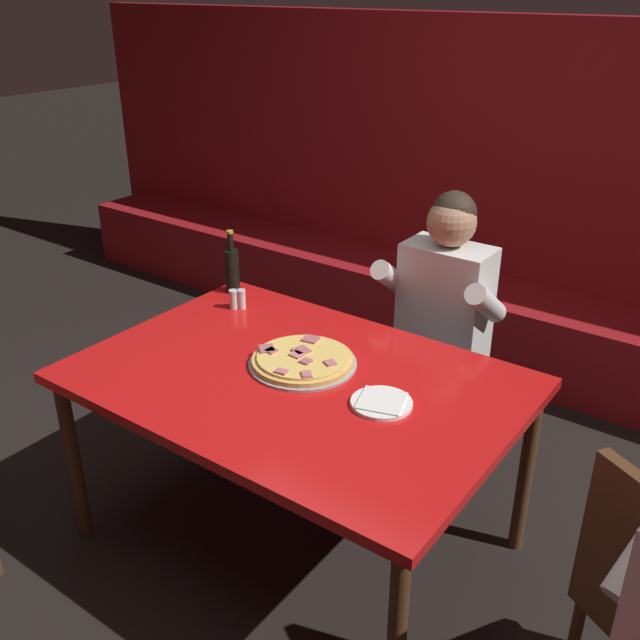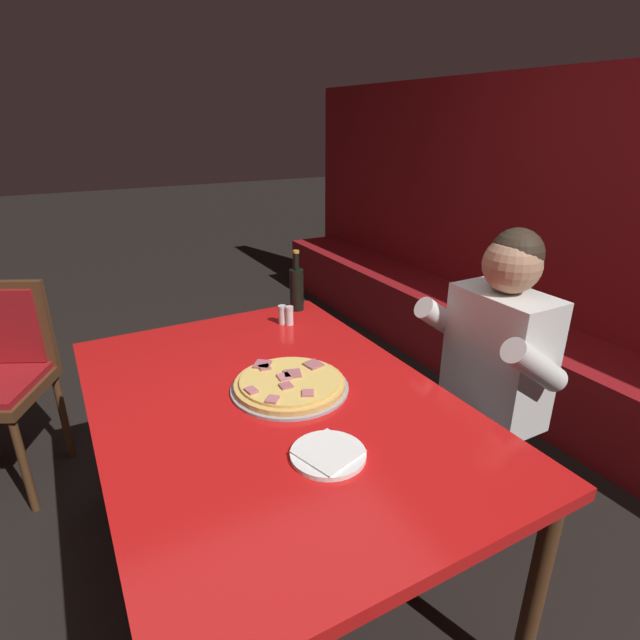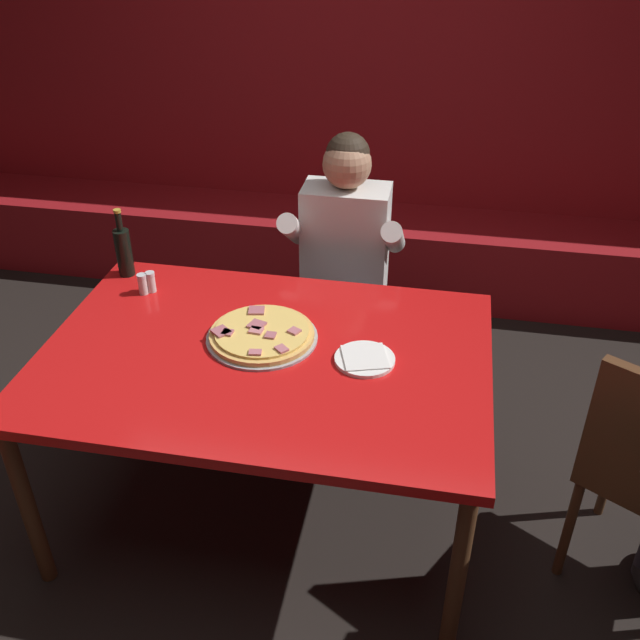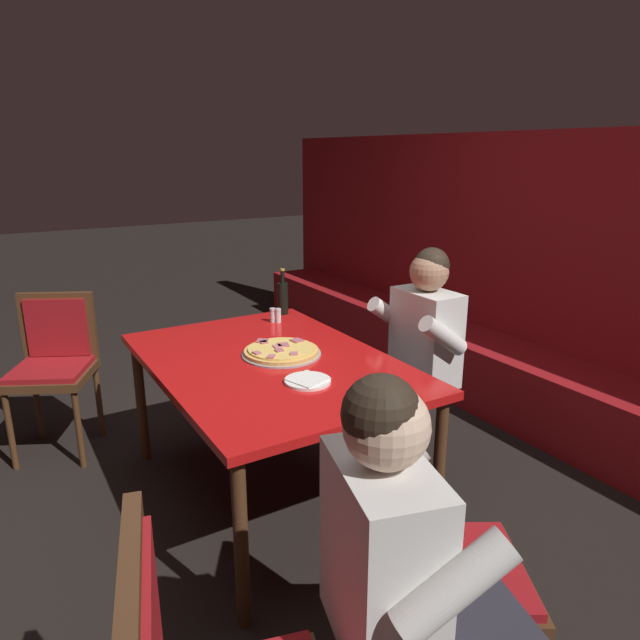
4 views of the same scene
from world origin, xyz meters
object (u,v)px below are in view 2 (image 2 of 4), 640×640
beer_bottle (297,288)px  shaker_black_pepper (289,316)px  shaker_red_pepper_flakes (282,316)px  pizza (290,384)px  main_dining_table (272,416)px  plate_white_paper (328,454)px  diner_seated_blue_shirt (480,378)px

beer_bottle → shaker_black_pepper: (0.15, -0.11, -0.07)m
beer_bottle → shaker_black_pepper: size_ratio=3.40×
shaker_red_pepper_flakes → pizza: bearing=-22.3°
beer_bottle → shaker_red_pepper_flakes: 0.20m
pizza → main_dining_table: bearing=-69.7°
plate_white_paper → shaker_black_pepper: size_ratio=2.44×
plate_white_paper → beer_bottle: bearing=158.1°
shaker_black_pepper → plate_white_paper: bearing=-19.0°
shaker_red_pepper_flakes → shaker_black_pepper: 0.03m
diner_seated_blue_shirt → pizza: bearing=-103.9°
plate_white_paper → shaker_black_pepper: shaker_black_pepper is taller
pizza → diner_seated_blue_shirt: bearing=76.1°
beer_bottle → diner_seated_blue_shirt: 0.94m
plate_white_paper → diner_seated_blue_shirt: 0.81m
shaker_red_pepper_flakes → diner_seated_blue_shirt: bearing=34.5°
shaker_red_pepper_flakes → shaker_black_pepper: same height
plate_white_paper → shaker_black_pepper: 0.95m
main_dining_table → shaker_red_pepper_flakes: bearing=152.1°
main_dining_table → beer_bottle: 0.85m
beer_bottle → diner_seated_blue_shirt: (0.85, 0.36, -0.17)m
shaker_red_pepper_flakes → beer_bottle: bearing=133.5°
beer_bottle → shaker_red_pepper_flakes: beer_bottle is taller
beer_bottle → pizza: bearing=-28.1°
shaker_black_pepper → diner_seated_blue_shirt: bearing=34.2°
beer_bottle → shaker_black_pepper: bearing=-36.4°
plate_white_paper → shaker_red_pepper_flakes: 0.97m
pizza → diner_seated_blue_shirt: diner_seated_blue_shirt is taller
plate_white_paper → beer_bottle: (-1.06, 0.42, 0.10)m
shaker_black_pepper → diner_seated_blue_shirt: size_ratio=0.07×
plate_white_paper → shaker_red_pepper_flakes: (-0.93, 0.29, 0.03)m
shaker_red_pepper_flakes → diner_seated_blue_shirt: diner_seated_blue_shirt is taller
plate_white_paper → shaker_red_pepper_flakes: size_ratio=2.44×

